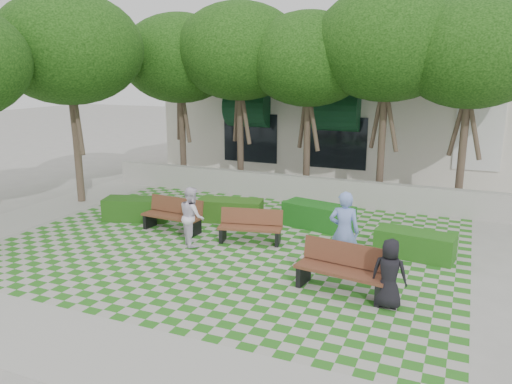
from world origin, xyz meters
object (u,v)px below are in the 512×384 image
at_px(bench_east, 343,270).
at_px(hedge_midright, 318,216).
at_px(hedge_east, 415,245).
at_px(bench_mid, 251,227).
at_px(hedge_west, 137,209).
at_px(bench_west, 173,215).
at_px(person_dark, 389,274).
at_px(person_white, 192,216).
at_px(hedge_midleft, 230,210).
at_px(person_blue, 344,232).

relative_size(bench_east, hedge_midright, 0.98).
distance_m(bench_east, hedge_east, 2.96).
height_order(bench_east, bench_mid, bench_east).
bearing_deg(hedge_west, hedge_east, 0.53).
bearing_deg(hedge_midright, hedge_east, -25.26).
distance_m(bench_west, person_dark, 7.03).
height_order(hedge_east, hedge_west, hedge_west).
bearing_deg(hedge_east, bench_east, -113.92).
bearing_deg(bench_east, bench_west, 167.16).
height_order(person_dark, person_white, person_white).
xyz_separation_m(hedge_west, person_white, (2.78, -1.30, 0.45)).
bearing_deg(bench_mid, hedge_midright, 43.04).
bearing_deg(bench_east, hedge_midright, 121.08).
bearing_deg(person_white, hedge_east, -118.93).
distance_m(bench_west, hedge_midright, 4.30).
relative_size(bench_mid, hedge_midleft, 0.91).
bearing_deg(person_dark, hedge_midright, -56.94).
bearing_deg(bench_west, hedge_midleft, 58.05).
xyz_separation_m(bench_mid, person_dark, (4.07, -2.45, 0.27)).
distance_m(bench_mid, hedge_midleft, 2.08).
xyz_separation_m(person_dark, person_white, (-5.43, 1.66, 0.09)).
distance_m(bench_west, hedge_midleft, 1.89).
bearing_deg(hedge_midright, bench_west, -153.39).
distance_m(bench_mid, hedge_midright, 2.39).
bearing_deg(person_blue, hedge_midright, -71.08).
height_order(hedge_east, person_dark, person_dark).
bearing_deg(hedge_west, person_blue, -12.11).
relative_size(bench_west, person_white, 1.18).
height_order(bench_mid, hedge_west, bench_mid).
relative_size(bench_mid, person_white, 1.13).
bearing_deg(bench_east, bench_mid, 153.75).
relative_size(hedge_midright, hedge_midleft, 1.05).
xyz_separation_m(bench_east, hedge_midleft, (-4.44, 3.66, -0.15)).
bearing_deg(hedge_west, person_dark, -19.85).
height_order(bench_mid, person_blue, person_blue).
distance_m(hedge_midright, hedge_midleft, 2.76).
bearing_deg(hedge_midright, person_white, -134.56).
bearing_deg(hedge_midright, hedge_midleft, -171.41).
height_order(hedge_east, person_blue, person_blue).
bearing_deg(person_dark, bench_east, -17.52).
bearing_deg(bench_east, person_dark, -10.68).
bearing_deg(person_blue, bench_west, -18.22).
relative_size(bench_mid, hedge_midright, 0.87).
height_order(hedge_midleft, person_dark, person_dark).
height_order(bench_west, person_white, person_white).
height_order(bench_mid, bench_west, bench_west).
distance_m(bench_west, hedge_east, 6.78).
relative_size(hedge_east, person_white, 1.20).
distance_m(bench_east, bench_west, 5.96).
height_order(bench_west, hedge_midleft, bench_west).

